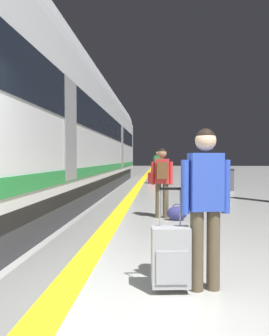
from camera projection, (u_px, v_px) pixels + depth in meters
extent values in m
plane|color=#B7B7B2|center=(106.00, 331.00, 2.68)|extent=(120.00, 120.00, 0.00)
cube|color=yellow|center=(132.00, 195.00, 12.69)|extent=(0.36, 80.00, 0.01)
cube|color=slate|center=(121.00, 195.00, 12.72)|extent=(0.76, 80.00, 0.01)
cube|color=#38383D|center=(57.00, 189.00, 11.00)|extent=(2.67, 25.35, 0.70)
cube|color=silver|center=(57.00, 133.00, 10.95)|extent=(2.90, 26.40, 2.90)
cylinder|color=silver|center=(57.00, 88.00, 10.92)|extent=(2.84, 25.88, 2.84)
cube|color=black|center=(57.00, 122.00, 10.94)|extent=(2.93, 24.82, 0.80)
cube|color=#268C3F|center=(57.00, 169.00, 10.99)|extent=(2.94, 25.88, 0.24)
cone|color=silver|center=(115.00, 151.00, 25.42)|extent=(2.76, 2.60, 2.75)
cube|color=gray|center=(71.00, 130.00, 6.91)|extent=(0.02, 0.90, 2.00)
cube|color=gray|center=(122.00, 147.00, 16.79)|extent=(0.02, 0.90, 2.00)
cylinder|color=brown|center=(213.00, 250.00, 3.52)|extent=(0.14, 0.14, 0.81)
cylinder|color=brown|center=(197.00, 251.00, 3.50)|extent=(0.14, 0.14, 0.81)
cube|color=blue|center=(205.00, 182.00, 3.49)|extent=(0.36, 0.26, 0.58)
cylinder|color=blue|center=(226.00, 186.00, 3.51)|extent=(0.09, 0.09, 0.54)
cylinder|color=blue|center=(185.00, 187.00, 3.45)|extent=(0.09, 0.09, 0.54)
sphere|color=beige|center=(206.00, 141.00, 3.48)|extent=(0.21, 0.21, 0.21)
sphere|color=black|center=(206.00, 138.00, 3.48)|extent=(0.20, 0.20, 0.20)
cube|color=#9E9EA3|center=(171.00, 257.00, 3.46)|extent=(0.40, 0.26, 0.59)
cube|color=#9E9EA3|center=(172.00, 268.00, 3.34)|extent=(0.31, 0.05, 0.33)
cylinder|color=black|center=(184.00, 286.00, 3.54)|extent=(0.03, 0.06, 0.06)
cylinder|color=black|center=(156.00, 287.00, 3.53)|extent=(0.03, 0.06, 0.06)
cylinder|color=gray|center=(180.00, 207.00, 3.50)|extent=(0.02, 0.02, 0.38)
cylinder|color=gray|center=(160.00, 207.00, 3.50)|extent=(0.02, 0.02, 0.38)
cube|color=black|center=(170.00, 189.00, 3.49)|extent=(0.22, 0.04, 0.02)
cylinder|color=brown|center=(158.00, 201.00, 7.80)|extent=(0.13, 0.13, 0.77)
cylinder|color=brown|center=(166.00, 201.00, 7.79)|extent=(0.13, 0.13, 0.77)
cube|color=red|center=(162.00, 171.00, 7.78)|extent=(0.32, 0.19, 0.55)
cylinder|color=red|center=(153.00, 173.00, 7.80)|extent=(0.08, 0.08, 0.52)
cylinder|color=red|center=(171.00, 173.00, 7.78)|extent=(0.08, 0.08, 0.52)
sphere|color=#A37556|center=(162.00, 153.00, 7.77)|extent=(0.20, 0.20, 0.20)
sphere|color=black|center=(162.00, 152.00, 7.77)|extent=(0.19, 0.19, 0.19)
cube|color=brown|center=(162.00, 171.00, 7.64)|extent=(0.24, 0.13, 0.37)
ellipsoid|color=navy|center=(177.00, 213.00, 7.48)|extent=(0.44, 0.26, 0.30)
torus|color=navy|center=(177.00, 209.00, 7.48)|extent=(0.22, 0.02, 0.22)
cylinder|color=brown|center=(156.00, 175.00, 18.55)|extent=(0.15, 0.15, 0.87)
cylinder|color=brown|center=(160.00, 175.00, 18.47)|extent=(0.15, 0.15, 0.87)
cube|color=#338C4C|center=(158.00, 161.00, 18.49)|extent=(0.40, 0.32, 0.62)
cylinder|color=#338C4C|center=(154.00, 162.00, 18.59)|extent=(0.09, 0.09, 0.58)
cylinder|color=#338C4C|center=(162.00, 162.00, 18.40)|extent=(0.09, 0.09, 0.58)
sphere|color=beige|center=(158.00, 153.00, 18.47)|extent=(0.23, 0.23, 0.23)
sphere|color=black|center=(158.00, 152.00, 18.47)|extent=(0.21, 0.21, 0.21)
cube|color=#A51E1E|center=(152.00, 178.00, 18.34)|extent=(0.44, 0.37, 0.52)
cube|color=#A51E1E|center=(153.00, 179.00, 18.44)|extent=(0.28, 0.16, 0.29)
cylinder|color=black|center=(149.00, 183.00, 18.37)|extent=(0.05, 0.06, 0.06)
cylinder|color=black|center=(154.00, 183.00, 18.22)|extent=(0.05, 0.06, 0.06)
cylinder|color=gray|center=(150.00, 169.00, 18.34)|extent=(0.02, 0.02, 0.38)
cylinder|color=gray|center=(153.00, 169.00, 18.23)|extent=(0.02, 0.02, 0.38)
cube|color=black|center=(151.00, 165.00, 18.28)|extent=(0.21, 0.12, 0.02)
cylinder|color=#4C4C51|center=(228.00, 181.00, 14.24)|extent=(0.44, 0.44, 0.85)
cylinder|color=#262628|center=(229.00, 170.00, 14.23)|extent=(0.46, 0.46, 0.06)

